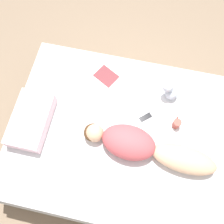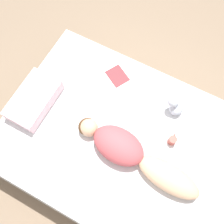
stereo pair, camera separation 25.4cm
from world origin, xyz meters
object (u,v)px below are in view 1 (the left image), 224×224
Objects in this scene: coffee_mug at (177,124)px; person at (145,147)px; open_magazine at (98,85)px; cell_phone at (145,117)px.

person is at bearing 139.60° from coffee_mug.
cell_phone is at bearing -85.83° from open_magazine.
person is 0.41m from coffee_mug.
coffee_mug is at bearing -78.41° from open_magazine.
open_magazine is (0.57, 0.58, -0.10)m from person.
open_magazine is at bearing 72.39° from coffee_mug.
open_magazine is 5.57× the size of coffee_mug.
cell_phone is (-0.25, -0.54, 0.00)m from open_magazine.
person is 7.69× the size of cell_phone.
cell_phone is at bearing 87.28° from coffee_mug.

